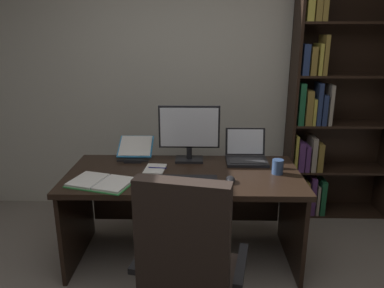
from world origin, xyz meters
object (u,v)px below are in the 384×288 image
object	(u,v)px
computer_mouse	(230,179)
pen	(158,168)
laptop	(246,155)
reading_stand_with_book	(135,149)
office_chair	(188,277)
keyboard	(187,180)
notepad	(155,169)
open_binder	(101,182)
coffee_mug	(278,167)
monitor	(189,133)
bookshelf	(329,107)
desk	(184,192)

from	to	relation	value
computer_mouse	pen	xyz separation A→B (m)	(-0.54, 0.24, -0.01)
laptop	reading_stand_with_book	distance (m)	0.92
pen	office_chair	bearing A→B (deg)	-74.36
keyboard	computer_mouse	distance (m)	0.30
laptop	notepad	bearing A→B (deg)	-163.31
reading_stand_with_book	open_binder	xyz separation A→B (m)	(-0.15, -0.57, -0.07)
office_chair	coffee_mug	bearing A→B (deg)	64.81
monitor	notepad	bearing A→B (deg)	-140.40
pen	reading_stand_with_book	bearing A→B (deg)	127.32
notepad	pen	distance (m)	0.02
bookshelf	computer_mouse	xyz separation A→B (m)	(-0.98, -1.00, -0.32)
monitor	coffee_mug	world-z (taller)	monitor
monitor	pen	distance (m)	0.38
bookshelf	keyboard	size ratio (longest dim) A/B	5.39
open_binder	notepad	size ratio (longest dim) A/B	2.31
keyboard	reading_stand_with_book	size ratio (longest dim) A/B	1.43
keyboard	pen	distance (m)	0.33
office_chair	keyboard	world-z (taller)	office_chair
desk	office_chair	distance (m)	0.94
laptop	coffee_mug	distance (m)	0.35
desk	coffee_mug	distance (m)	0.74
reading_stand_with_book	keyboard	bearing A→B (deg)	-49.04
desk	monitor	distance (m)	0.47
laptop	open_binder	world-z (taller)	laptop
open_binder	bookshelf	bearing A→B (deg)	45.92
notepad	coffee_mug	xyz separation A→B (m)	(0.92, -0.07, 0.05)
office_chair	keyboard	distance (m)	0.74
keyboard	open_binder	distance (m)	0.60
office_chair	laptop	size ratio (longest dim) A/B	3.26
laptop	reading_stand_with_book	world-z (taller)	laptop
keyboard	computer_mouse	xyz separation A→B (m)	(0.30, 0.00, 0.01)
bookshelf	notepad	size ratio (longest dim) A/B	10.79
office_chair	bookshelf	bearing A→B (deg)	64.85
coffee_mug	office_chair	bearing A→B (deg)	-126.78
monitor	notepad	size ratio (longest dim) A/B	2.33
laptop	pen	bearing A→B (deg)	-162.86
desk	bookshelf	bearing A→B (deg)	29.66
office_chair	notepad	size ratio (longest dim) A/B	5.07
pen	notepad	bearing A→B (deg)	180.00
computer_mouse	desk	bearing A→B (deg)	143.04
bookshelf	monitor	size ratio (longest dim) A/B	4.64
computer_mouse	pen	distance (m)	0.59
open_binder	pen	xyz separation A→B (m)	(0.36, 0.29, 0.00)
monitor	pen	bearing A→B (deg)	-138.09
desk	notepad	xyz separation A→B (m)	(-0.22, -0.01, 0.20)
desk	laptop	world-z (taller)	laptop
computer_mouse	office_chair	bearing A→B (deg)	-112.08
office_chair	open_binder	bearing A→B (deg)	145.89
computer_mouse	coffee_mug	bearing A→B (deg)	25.14
keyboard	pen	bearing A→B (deg)	134.82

